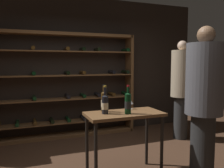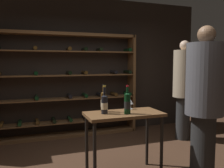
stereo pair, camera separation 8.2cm
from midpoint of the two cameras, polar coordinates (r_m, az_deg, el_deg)
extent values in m
cube|color=black|center=(5.20, -7.67, 4.32)|extent=(5.76, 0.10, 2.92)
cube|color=brown|center=(5.39, 5.14, 0.18)|extent=(0.06, 0.32, 2.13)
cube|color=brown|center=(4.98, -9.94, 11.66)|extent=(2.81, 0.32, 0.06)
cube|color=brown|center=(5.17, -9.57, -11.81)|extent=(2.81, 0.32, 0.06)
cube|color=brown|center=(5.10, -9.62, -8.83)|extent=(2.73, 0.32, 0.02)
cylinder|color=#4C3314|center=(5.03, -24.62, -8.77)|extent=(0.08, 0.30, 0.08)
cylinder|color=black|center=(5.01, -20.85, -8.69)|extent=(0.08, 0.30, 0.08)
cylinder|color=#4C3314|center=(5.02, -17.08, -8.57)|extent=(0.08, 0.30, 0.08)
cylinder|color=black|center=(5.04, -13.33, -8.42)|extent=(0.08, 0.30, 0.08)
cylinder|color=black|center=(5.08, -9.63, -8.23)|extent=(0.08, 0.30, 0.08)
cylinder|color=black|center=(5.15, -6.01, -8.02)|extent=(0.08, 0.30, 0.08)
cylinder|color=black|center=(5.23, -2.50, -7.78)|extent=(0.08, 0.30, 0.08)
cylinder|color=black|center=(5.34, 0.88, -7.52)|extent=(0.08, 0.30, 0.08)
cube|color=brown|center=(5.00, -9.70, -3.45)|extent=(2.73, 0.32, 0.02)
cylinder|color=black|center=(4.93, -17.23, -3.10)|extent=(0.08, 0.30, 0.08)
cylinder|color=black|center=(4.99, -9.71, -2.83)|extent=(0.08, 0.30, 0.08)
cylinder|color=black|center=(5.06, -6.06, -2.68)|extent=(0.08, 0.30, 0.08)
cylinder|color=black|center=(5.15, -2.52, -2.53)|extent=(0.08, 0.30, 0.08)
cylinder|color=#4C3314|center=(5.25, 0.89, -2.37)|extent=(0.08, 0.30, 0.08)
cylinder|color=black|center=(5.37, 4.16, -2.21)|extent=(0.08, 0.30, 0.08)
cube|color=brown|center=(4.95, -9.79, 2.08)|extent=(2.73, 0.32, 0.02)
cylinder|color=black|center=(4.88, -17.38, 2.52)|extent=(0.08, 0.30, 0.08)
cylinder|color=black|center=(4.95, -9.80, 2.72)|extent=(0.08, 0.30, 0.08)
cylinder|color=#4C3314|center=(5.02, -6.11, 2.80)|extent=(0.08, 0.30, 0.08)
cylinder|color=black|center=(5.21, 0.90, 2.91)|extent=(0.08, 0.30, 0.08)
cylinder|color=black|center=(5.33, 4.19, 2.95)|extent=(0.08, 0.30, 0.08)
cube|color=brown|center=(4.95, -9.87, 7.68)|extent=(2.73, 0.32, 0.02)
cylinder|color=#4C3314|center=(4.89, -17.53, 8.19)|extent=(0.08, 0.30, 0.08)
cylinder|color=#4C3314|center=(4.95, -9.88, 8.31)|extent=(0.08, 0.30, 0.08)
cylinder|color=black|center=(5.02, -6.17, 8.31)|extent=(0.08, 0.30, 0.08)
cylinder|color=black|center=(5.11, -2.56, 8.29)|extent=(0.08, 0.30, 0.08)
cylinder|color=black|center=(5.34, 4.23, 8.14)|extent=(0.08, 0.30, 0.08)
cube|color=brown|center=(3.19, 3.62, -7.23)|extent=(1.02, 0.51, 0.04)
cylinder|color=black|center=(2.99, -3.34, -16.85)|extent=(0.04, 0.04, 0.83)
cylinder|color=black|center=(3.35, 12.54, -14.49)|extent=(0.04, 0.04, 0.83)
cylinder|color=black|center=(3.35, -5.36, -14.35)|extent=(0.04, 0.04, 0.83)
cylinder|color=black|center=(3.68, 9.08, -12.61)|extent=(0.04, 0.04, 0.83)
cylinder|color=#2C2C2C|center=(5.02, 17.09, -7.80)|extent=(0.27, 0.27, 0.85)
cylinder|color=tan|center=(4.91, 17.37, 2.37)|extent=(0.42, 0.42, 0.92)
sphere|color=beige|center=(4.91, 17.54, 8.80)|extent=(0.20, 0.20, 0.20)
cylinder|color=#252525|center=(3.47, 21.59, -13.78)|extent=(0.31, 0.31, 0.86)
cylinder|color=#4C4C51|center=(3.30, 22.11, 1.08)|extent=(0.48, 0.48, 0.93)
sphere|color=brown|center=(3.31, 22.45, 10.92)|extent=(0.23, 0.23, 0.23)
cylinder|color=#4C3314|center=(3.22, -1.32, -4.44)|extent=(0.07, 0.07, 0.25)
cone|color=#4C3314|center=(3.20, -1.33, -1.98)|extent=(0.07, 0.07, 0.03)
cylinder|color=#4C3314|center=(3.19, -1.33, -1.11)|extent=(0.03, 0.03, 0.07)
cylinder|color=black|center=(3.19, -1.33, -0.26)|extent=(0.03, 0.03, 0.02)
cylinder|color=#C6B28C|center=(3.22, -1.32, -4.67)|extent=(0.08, 0.08, 0.10)
cylinder|color=black|center=(3.09, 4.49, -4.81)|extent=(0.08, 0.08, 0.26)
cone|color=black|center=(3.07, 4.50, -2.22)|extent=(0.08, 0.08, 0.03)
cylinder|color=black|center=(3.07, 4.51, -1.33)|extent=(0.03, 0.03, 0.07)
cylinder|color=maroon|center=(3.06, 4.52, -0.48)|extent=(0.03, 0.03, 0.02)
cylinder|color=black|center=(3.10, 4.48, -5.05)|extent=(0.09, 0.09, 0.10)
cylinder|color=black|center=(3.09, -1.06, -5.09)|extent=(0.08, 0.08, 0.23)
cone|color=black|center=(3.07, -1.06, -2.79)|extent=(0.08, 0.08, 0.03)
cylinder|color=black|center=(3.07, -1.06, -1.66)|extent=(0.03, 0.03, 0.10)
cylinder|color=#B7932D|center=(3.06, -1.07, -0.56)|extent=(0.03, 0.03, 0.02)
cylinder|color=#C6B28C|center=(3.09, -1.06, -5.30)|extent=(0.09, 0.09, 0.09)
cylinder|color=silver|center=(3.43, 5.22, -5.98)|extent=(0.07, 0.07, 0.00)
cylinder|color=silver|center=(3.42, 5.23, -5.38)|extent=(0.01, 0.01, 0.07)
cone|color=silver|center=(3.41, 5.24, -4.32)|extent=(0.07, 0.07, 0.06)
cylinder|color=#590A14|center=(3.41, 5.23, -4.53)|extent=(0.04, 0.04, 0.02)
camera|label=1|loc=(0.04, -89.29, 0.06)|focal=38.06mm
camera|label=2|loc=(0.04, 90.71, -0.06)|focal=38.06mm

